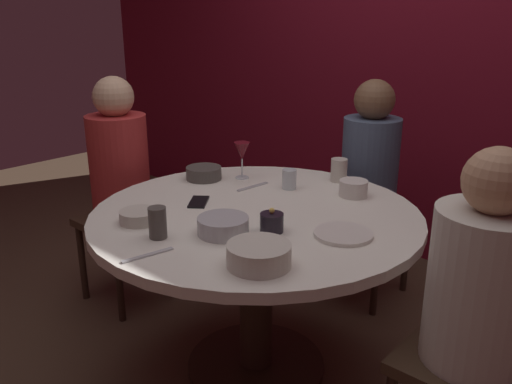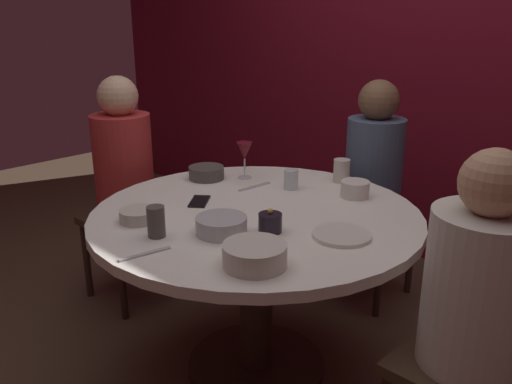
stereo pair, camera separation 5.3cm
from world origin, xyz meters
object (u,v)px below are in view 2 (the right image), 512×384
cup_by_left_diner (156,222)px  candle_holder (270,223)px  cup_by_right_diner (291,179)px  bowl_salad_center (139,215)px  cell_phone (199,201)px  bowl_serving_large (221,225)px  wine_glass (244,152)px  seated_diner_right (478,293)px  dining_table (256,246)px  cup_near_candle (342,171)px  bowl_sauce_side (255,255)px  bowl_rice_portion (206,173)px  seated_diner_back (374,168)px  seated_diner_left (124,167)px  dinner_plate (342,235)px  bowl_small_white (355,189)px

cup_by_left_diner → candle_holder: bearing=49.2°
cup_by_right_diner → bowl_salad_center: bearing=-104.0°
cell_phone → bowl_serving_large: 0.35m
wine_glass → seated_diner_right: bearing=-13.3°
seated_diner_right → bowl_salad_center: bearing=18.5°
cell_phone → cup_by_right_diner: 0.44m
dining_table → cup_near_candle: cup_near_candle is taller
wine_glass → bowl_sauce_side: (0.67, -0.65, -0.09)m
bowl_serving_large → bowl_rice_portion: 0.67m
bowl_rice_portion → bowl_serving_large: bearing=-37.4°
seated_diner_back → cup_by_left_diner: size_ratio=10.52×
bowl_sauce_side → bowl_rice_portion: size_ratio=1.21×
seated_diner_back → bowl_rice_portion: seated_diner_back is taller
seated_diner_back → bowl_salad_center: seated_diner_back is taller
wine_glass → candle_holder: bearing=-38.0°
seated_diner_left → cup_by_left_diner: size_ratio=10.71×
candle_holder → seated_diner_back: bearing=100.1°
wine_glass → bowl_sauce_side: wine_glass is taller
dinner_plate → bowl_small_white: bowl_small_white is taller
candle_holder → bowl_serving_large: bearing=-132.0°
dining_table → cell_phone: size_ratio=9.40×
bowl_sauce_side → cup_near_candle: 0.96m
seated_diner_right → wine_glass: bearing=-13.3°
bowl_small_white → cup_near_candle: (-0.17, 0.14, 0.02)m
cell_phone → bowl_rice_portion: bearing=-84.5°
bowl_salad_center → cup_by_left_diner: (0.17, -0.04, 0.03)m
seated_diner_left → bowl_sauce_side: 1.31m
seated_diner_back → bowl_rice_portion: size_ratio=7.03×
seated_diner_back → bowl_small_white: (0.19, -0.48, 0.04)m
bowl_rice_portion → cup_by_left_diner: bearing=-56.3°
dinner_plate → bowl_serving_large: bearing=-141.2°
seated_diner_right → cup_by_right_diner: 1.02m
seated_diner_right → bowl_salad_center: (-1.14, -0.38, 0.05)m
dining_table → seated_diner_right: (0.89, 0.00, 0.13)m
dining_table → bowl_sauce_side: bowl_sauce_side is taller
bowl_salad_center → cup_by_right_diner: cup_by_right_diner is taller
seated_diner_back → bowl_sauce_side: 1.30m
bowl_small_white → bowl_serving_large: bearing=-100.9°
seated_diner_back → cell_phone: seated_diner_back is taller
bowl_sauce_side → wine_glass: bearing=136.1°
bowl_sauce_side → dinner_plate: bearing=79.2°
wine_glass → bowl_rice_portion: (-0.13, -0.13, -0.10)m
seated_diner_back → bowl_small_white: bearing=21.8°
dinner_plate → cell_phone: dinner_plate is taller
seated_diner_right → candle_holder: (-0.71, -0.12, 0.06)m
bowl_salad_center → cup_by_left_diner: bearing=-14.3°
seated_diner_back → dinner_plate: (0.40, -0.88, 0.01)m
seated_diner_right → candle_holder: seated_diner_right is taller
cup_by_left_diner → cup_by_right_diner: cup_by_left_diner is taller
bowl_serving_large → cup_by_right_diner: 0.58m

